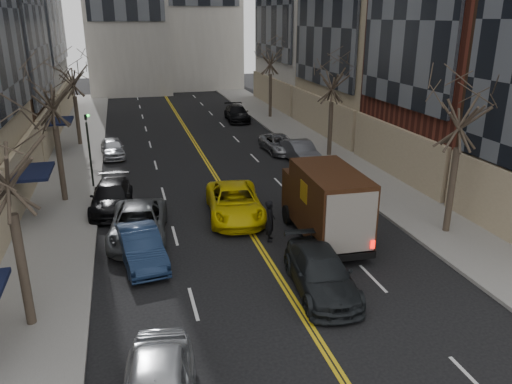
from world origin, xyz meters
TOP-DOWN VIEW (x-y plane):
  - sidewalk_left at (-9.00, 27.00)m, footprint 4.00×66.00m
  - sidewalk_right at (9.00, 27.00)m, footprint 4.00×66.00m
  - tree_lf_near at (-8.80, 8.00)m, footprint 3.20×3.20m
  - tree_lf_mid at (-8.80, 20.00)m, footprint 3.20×3.20m
  - tree_lf_far at (-8.80, 33.00)m, footprint 3.20×3.20m
  - tree_rt_near at (8.80, 11.00)m, footprint 3.20×3.20m
  - tree_rt_mid at (8.80, 25.00)m, footprint 3.20×3.20m
  - tree_rt_far at (8.80, 40.00)m, footprint 3.20×3.20m
  - traffic_signal at (-7.39, 22.00)m, footprint 0.29×0.26m
  - ups_truck at (3.05, 11.98)m, footprint 2.73×6.27m
  - observer_sedan at (1.20, 7.72)m, footprint 2.50×5.17m
  - taxi at (-0.30, 15.54)m, footprint 3.17×5.88m
  - pedestrian at (0.62, 12.38)m, footprint 0.63×0.80m
  - parked_lf_b at (-5.10, 11.67)m, footprint 2.11×4.54m
  - parked_lf_c at (-5.10, 14.07)m, footprint 3.04×5.62m
  - parked_lf_d at (-6.30, 18.18)m, footprint 2.37×5.07m
  - parked_lf_e at (-6.30, 28.92)m, footprint 1.86×4.04m
  - parked_rt_a at (6.30, 24.09)m, footprint 1.70×4.53m
  - parked_rt_b at (5.73, 27.16)m, footprint 2.33×4.68m
  - parked_rt_c at (5.28, 39.42)m, footprint 2.36×5.15m

SIDE VIEW (x-z plane):
  - sidewalk_left at x=-9.00m, z-range 0.00..0.15m
  - sidewalk_right at x=9.00m, z-range 0.00..0.15m
  - parked_rt_b at x=5.73m, z-range 0.00..1.27m
  - parked_lf_e at x=-6.30m, z-range 0.00..1.34m
  - parked_lf_d at x=-6.30m, z-range 0.00..1.43m
  - parked_lf_b at x=-5.10m, z-range 0.00..1.44m
  - observer_sedan at x=1.20m, z-range 0.00..1.45m
  - parked_rt_c at x=5.28m, z-range 0.00..1.46m
  - parked_rt_a at x=6.30m, z-range 0.00..1.48m
  - parked_lf_c at x=-5.10m, z-range 0.00..1.50m
  - taxi at x=-0.30m, z-range 0.00..1.57m
  - pedestrian at x=0.62m, z-range 0.00..1.92m
  - ups_truck at x=3.05m, z-range 0.01..3.40m
  - traffic_signal at x=-7.39m, z-range 0.47..5.17m
  - tree_lf_far at x=-8.80m, z-range 1.97..10.08m
  - tree_rt_mid at x=8.80m, z-range 2.01..10.33m
  - tree_lf_near at x=-8.80m, z-range 2.03..10.45m
  - tree_rt_near at x=8.80m, z-range 2.10..10.81m
  - tree_lf_mid at x=-8.80m, z-range 2.14..11.05m
  - tree_rt_far at x=8.80m, z-range 2.19..11.29m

